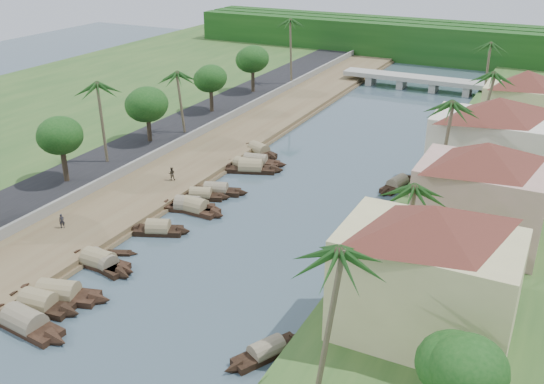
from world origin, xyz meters
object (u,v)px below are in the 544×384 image
at_px(sampan_1, 39,304).
at_px(sampan_0, 25,323).
at_px(building_near, 427,271).
at_px(person_near, 62,221).
at_px(bridge, 418,80).

bearing_deg(sampan_1, sampan_0, -74.49).
xyz_separation_m(building_near, person_near, (-35.75, 1.33, -4.85)).
relative_size(bridge, building_near, 1.89).
distance_m(bridge, sampan_0, 85.71).
xyz_separation_m(bridge, sampan_0, (-8.42, -85.29, -1.30)).
bearing_deg(sampan_0, building_near, 27.78).
bearing_deg(person_near, sampan_0, -105.15).
height_order(sampan_0, person_near, person_near).
bearing_deg(sampan_0, bridge, 89.76).
bearing_deg(person_near, bridge, 28.39).
xyz_separation_m(bridge, person_near, (-16.76, -72.67, -0.19)).
bearing_deg(bridge, sampan_0, -95.64).
xyz_separation_m(bridge, sampan_1, (-9.37, -82.93, -1.30)).
height_order(bridge, sampan_0, bridge).
bearing_deg(sampan_0, sampan_1, 117.46).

